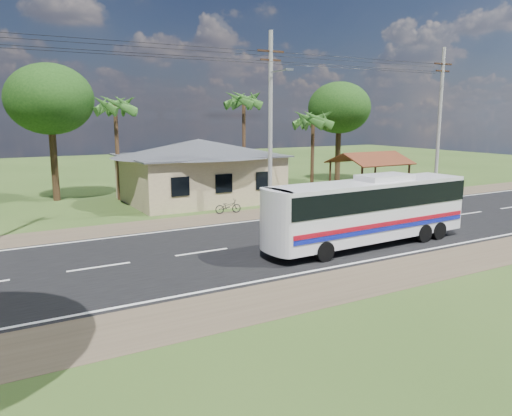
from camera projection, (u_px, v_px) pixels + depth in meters
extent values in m
plane|color=#2E4A1A|center=(286.00, 240.00, 24.48)|extent=(120.00, 120.00, 0.00)
cube|color=black|center=(286.00, 240.00, 24.48)|extent=(120.00, 10.00, 0.02)
cube|color=brown|center=(227.00, 217.00, 30.03)|extent=(120.00, 3.00, 0.01)
cube|color=brown|center=(380.00, 277.00, 18.92)|extent=(120.00, 3.00, 0.01)
cube|color=silver|center=(241.00, 222.00, 28.49)|extent=(120.00, 0.15, 0.01)
cube|color=silver|center=(349.00, 264.00, 20.46)|extent=(120.00, 0.15, 0.01)
cube|color=silver|center=(286.00, 240.00, 24.47)|extent=(120.00, 0.15, 0.01)
cube|color=tan|center=(199.00, 178.00, 35.78)|extent=(10.00, 8.00, 3.20)
cube|color=#4C4F54|center=(199.00, 155.00, 35.48)|extent=(10.60, 8.60, 0.10)
pyramid|color=#4C4F54|center=(198.00, 139.00, 35.27)|extent=(12.40, 10.00, 1.20)
cube|color=black|center=(180.00, 187.00, 30.87)|extent=(1.20, 0.08, 1.20)
cube|color=black|center=(224.00, 183.00, 32.33)|extent=(1.20, 0.08, 1.20)
cube|color=black|center=(264.00, 180.00, 33.78)|extent=(1.20, 0.08, 1.20)
cylinder|color=#3C2415|center=(362.00, 184.00, 35.17)|extent=(0.16, 0.16, 2.60)
cylinder|color=#3C2415|center=(330.00, 178.00, 38.25)|extent=(0.16, 0.16, 2.60)
cylinder|color=#3C2415|center=(409.00, 180.00, 37.41)|extent=(0.16, 0.16, 2.60)
cylinder|color=#3C2415|center=(375.00, 175.00, 40.48)|extent=(0.16, 0.16, 2.60)
cube|color=maroon|center=(380.00, 159.00, 36.59)|extent=(5.20, 2.28, 0.90)
cube|color=maroon|center=(360.00, 157.00, 38.47)|extent=(5.20, 2.28, 0.90)
cube|color=#3C2415|center=(370.00, 153.00, 37.47)|extent=(5.20, 0.12, 0.12)
cube|color=#9E9E99|center=(386.00, 196.00, 35.02)|extent=(7.00, 0.30, 0.90)
cylinder|color=#9E9E99|center=(270.00, 124.00, 30.49)|extent=(0.26, 0.26, 11.00)
cube|color=#3C2415|center=(271.00, 51.00, 29.70)|extent=(1.80, 0.12, 0.12)
cube|color=#3C2415|center=(271.00, 60.00, 29.79)|extent=(1.40, 0.10, 0.10)
cylinder|color=#9E9E99|center=(439.00, 123.00, 37.78)|extent=(0.26, 0.26, 11.00)
cube|color=#3C2415|center=(443.00, 64.00, 37.00)|extent=(1.80, 0.12, 0.12)
cube|color=#3C2415|center=(443.00, 71.00, 37.09)|extent=(1.40, 0.10, 0.10)
cylinder|color=gray|center=(279.00, 71.00, 29.06)|extent=(0.08, 2.00, 0.08)
cube|color=gray|center=(289.00, 69.00, 28.21)|extent=(0.50, 0.18, 0.12)
cylinder|color=black|center=(139.00, 46.00, 25.84)|extent=(16.00, 0.02, 0.02)
cylinder|color=black|center=(366.00, 61.00, 33.39)|extent=(15.00, 0.02, 0.02)
cylinder|color=#47301E|center=(312.00, 156.00, 37.95)|extent=(0.28, 0.28, 6.00)
cylinder|color=#47301E|center=(244.00, 144.00, 39.95)|extent=(0.28, 0.28, 7.50)
cylinder|color=#47301E|center=(117.00, 152.00, 35.56)|extent=(0.28, 0.28, 7.00)
cylinder|color=#47301E|center=(54.00, 159.00, 35.42)|extent=(0.50, 0.50, 5.95)
ellipsoid|color=#13330D|center=(50.00, 99.00, 34.66)|extent=(6.00, 6.00, 4.92)
cylinder|color=#47301E|center=(338.00, 152.00, 45.42)|extent=(0.50, 0.50, 5.60)
ellipsoid|color=#13330D|center=(339.00, 108.00, 44.70)|extent=(5.60, 5.60, 4.59)
cube|color=silver|center=(370.00, 209.00, 23.26)|extent=(10.64, 2.60, 2.64)
cube|color=black|center=(370.00, 195.00, 23.14)|extent=(10.68, 2.66, 0.97)
cube|color=black|center=(276.00, 214.00, 20.46)|extent=(0.18, 2.03, 1.58)
cube|color=maroon|center=(387.00, 224.00, 22.42)|extent=(10.38, 0.43, 0.19)
cube|color=#0D1690|center=(387.00, 229.00, 22.46)|extent=(10.38, 0.43, 0.19)
cube|color=silver|center=(385.00, 177.00, 23.45)|extent=(2.69, 1.51, 0.26)
cylinder|color=black|center=(324.00, 251.00, 20.82)|extent=(0.89, 0.34, 0.88)
cylinder|color=black|center=(295.00, 241.00, 22.52)|extent=(0.89, 0.34, 0.88)
cylinder|color=black|center=(424.00, 233.00, 24.02)|extent=(0.89, 0.34, 0.88)
cylinder|color=black|center=(392.00, 226.00, 25.71)|extent=(0.89, 0.34, 0.88)
cylinder|color=black|center=(438.00, 231.00, 24.57)|extent=(0.89, 0.34, 0.88)
cylinder|color=black|center=(406.00, 223.00, 26.26)|extent=(0.89, 0.34, 0.88)
imported|color=black|center=(228.00, 206.00, 31.14)|extent=(1.73, 0.81, 0.87)
imported|color=#1C3F9D|center=(409.00, 188.00, 36.10)|extent=(0.65, 0.44, 1.75)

